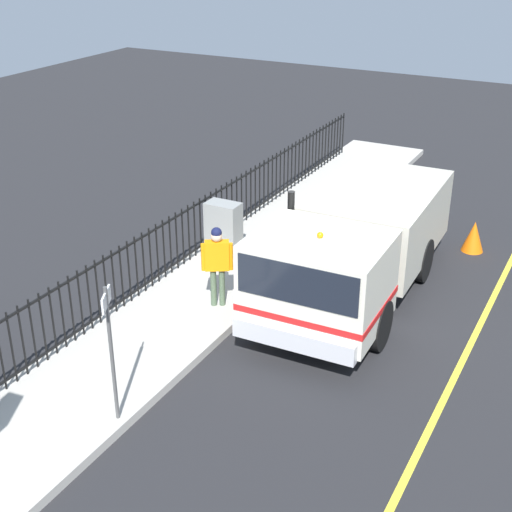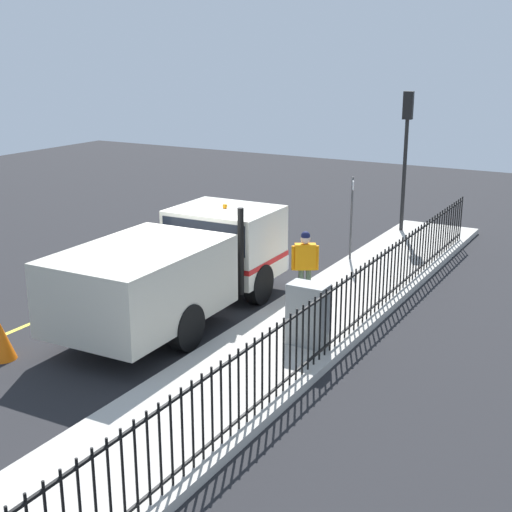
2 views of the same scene
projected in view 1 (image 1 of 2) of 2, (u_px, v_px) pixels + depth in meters
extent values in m
plane|color=#232326|center=(350.00, 302.00, 14.98)|extent=(47.36, 47.36, 0.00)
cube|color=#B7B2A8|center=(232.00, 270.00, 16.14)|extent=(2.49, 21.53, 0.17)
cube|color=yellow|center=(476.00, 333.00, 13.88)|extent=(0.12, 19.37, 0.01)
cube|color=silver|center=(318.00, 279.00, 13.07)|extent=(2.45, 2.06, 1.65)
cube|color=black|center=(319.00, 261.00, 12.91)|extent=(2.26, 2.10, 0.73)
cube|color=beige|center=(376.00, 220.00, 15.83)|extent=(2.50, 3.81, 1.49)
cube|color=silver|center=(293.00, 340.00, 12.48)|extent=(2.29, 0.26, 0.36)
cube|color=red|center=(318.00, 297.00, 13.22)|extent=(2.48, 2.08, 0.12)
cylinder|color=black|center=(378.00, 325.00, 13.22)|extent=(0.32, 0.97, 0.96)
cylinder|color=black|center=(271.00, 299.00, 14.10)|extent=(0.32, 0.97, 0.96)
cylinder|color=black|center=(422.00, 260.00, 15.71)|extent=(0.32, 0.97, 0.96)
cylinder|color=black|center=(329.00, 242.00, 16.59)|extent=(0.32, 0.97, 0.96)
sphere|color=orange|center=(320.00, 235.00, 12.69)|extent=(0.12, 0.12, 0.12)
cylinder|color=black|center=(290.00, 239.00, 14.31)|extent=(0.14, 0.14, 1.98)
cube|color=orange|center=(217.00, 255.00, 14.08)|extent=(0.52, 0.43, 0.60)
sphere|color=beige|center=(217.00, 236.00, 13.91)|extent=(0.22, 0.22, 0.22)
sphere|color=#14193F|center=(216.00, 233.00, 13.88)|extent=(0.21, 0.21, 0.21)
cylinder|color=#4C6047|center=(214.00, 287.00, 14.38)|extent=(0.12, 0.12, 0.80)
cylinder|color=#4C6047|center=(222.00, 287.00, 14.39)|extent=(0.12, 0.12, 0.80)
cylinder|color=orange|center=(203.00, 257.00, 14.08)|extent=(0.09, 0.09, 0.57)
cylinder|color=orange|center=(231.00, 256.00, 14.11)|extent=(0.09, 0.09, 0.57)
cylinder|color=black|center=(343.00, 133.00, 23.57)|extent=(0.04, 0.04, 1.33)
cylinder|color=black|center=(340.00, 135.00, 23.37)|extent=(0.04, 0.04, 1.33)
cylinder|color=black|center=(337.00, 137.00, 23.18)|extent=(0.04, 0.04, 1.33)
cylinder|color=black|center=(334.00, 139.00, 22.98)|extent=(0.04, 0.04, 1.33)
cylinder|color=black|center=(332.00, 141.00, 22.79)|extent=(0.04, 0.04, 1.33)
cylinder|color=black|center=(329.00, 143.00, 22.59)|extent=(0.04, 0.04, 1.33)
cylinder|color=black|center=(325.00, 145.00, 22.40)|extent=(0.04, 0.04, 1.33)
cylinder|color=black|center=(322.00, 147.00, 22.20)|extent=(0.04, 0.04, 1.33)
cylinder|color=black|center=(319.00, 149.00, 22.01)|extent=(0.04, 0.04, 1.33)
cylinder|color=black|center=(316.00, 151.00, 21.81)|extent=(0.04, 0.04, 1.33)
cylinder|color=black|center=(313.00, 153.00, 21.62)|extent=(0.04, 0.04, 1.33)
cylinder|color=black|center=(309.00, 155.00, 21.42)|extent=(0.04, 0.04, 1.33)
cylinder|color=black|center=(306.00, 157.00, 21.23)|extent=(0.04, 0.04, 1.33)
cylinder|color=black|center=(302.00, 159.00, 21.03)|extent=(0.04, 0.04, 1.33)
cylinder|color=black|center=(299.00, 162.00, 20.84)|extent=(0.04, 0.04, 1.33)
cylinder|color=black|center=(295.00, 164.00, 20.64)|extent=(0.04, 0.04, 1.33)
cylinder|color=black|center=(292.00, 166.00, 20.45)|extent=(0.04, 0.04, 1.33)
cylinder|color=black|center=(288.00, 169.00, 20.25)|extent=(0.04, 0.04, 1.33)
cylinder|color=black|center=(284.00, 171.00, 20.06)|extent=(0.04, 0.04, 1.33)
cylinder|color=black|center=(280.00, 174.00, 19.86)|extent=(0.04, 0.04, 1.33)
cylinder|color=black|center=(276.00, 176.00, 19.67)|extent=(0.04, 0.04, 1.33)
cylinder|color=black|center=(272.00, 179.00, 19.47)|extent=(0.04, 0.04, 1.33)
cylinder|color=black|center=(268.00, 182.00, 19.28)|extent=(0.04, 0.04, 1.33)
cylinder|color=black|center=(264.00, 184.00, 19.08)|extent=(0.04, 0.04, 1.33)
cylinder|color=black|center=(260.00, 187.00, 18.89)|extent=(0.04, 0.04, 1.33)
cylinder|color=black|center=(255.00, 190.00, 18.70)|extent=(0.04, 0.04, 1.33)
cylinder|color=black|center=(251.00, 193.00, 18.50)|extent=(0.04, 0.04, 1.33)
cylinder|color=black|center=(246.00, 196.00, 18.31)|extent=(0.04, 0.04, 1.33)
cylinder|color=black|center=(242.00, 199.00, 18.11)|extent=(0.04, 0.04, 1.33)
cylinder|color=black|center=(237.00, 202.00, 17.92)|extent=(0.04, 0.04, 1.33)
cylinder|color=black|center=(232.00, 205.00, 17.72)|extent=(0.04, 0.04, 1.33)
cylinder|color=black|center=(227.00, 208.00, 17.53)|extent=(0.04, 0.04, 1.33)
cylinder|color=black|center=(222.00, 212.00, 17.33)|extent=(0.04, 0.04, 1.33)
cylinder|color=black|center=(217.00, 215.00, 17.14)|extent=(0.04, 0.04, 1.33)
cylinder|color=black|center=(211.00, 218.00, 16.94)|extent=(0.04, 0.04, 1.33)
cylinder|color=black|center=(206.00, 222.00, 16.75)|extent=(0.04, 0.04, 1.33)
cylinder|color=black|center=(200.00, 225.00, 16.55)|extent=(0.04, 0.04, 1.33)
cylinder|color=black|center=(195.00, 229.00, 16.36)|extent=(0.04, 0.04, 1.33)
cylinder|color=black|center=(189.00, 233.00, 16.16)|extent=(0.04, 0.04, 1.33)
cylinder|color=black|center=(183.00, 237.00, 15.97)|extent=(0.04, 0.04, 1.33)
cylinder|color=black|center=(177.00, 241.00, 15.77)|extent=(0.04, 0.04, 1.33)
cylinder|color=black|center=(170.00, 245.00, 15.58)|extent=(0.04, 0.04, 1.33)
cylinder|color=black|center=(164.00, 249.00, 15.38)|extent=(0.04, 0.04, 1.33)
cylinder|color=black|center=(157.00, 253.00, 15.19)|extent=(0.04, 0.04, 1.33)
cylinder|color=black|center=(151.00, 258.00, 14.99)|extent=(0.04, 0.04, 1.33)
cylinder|color=black|center=(144.00, 262.00, 14.80)|extent=(0.04, 0.04, 1.33)
cylinder|color=black|center=(136.00, 267.00, 14.60)|extent=(0.04, 0.04, 1.33)
cylinder|color=black|center=(129.00, 272.00, 14.41)|extent=(0.04, 0.04, 1.33)
cylinder|color=black|center=(122.00, 276.00, 14.21)|extent=(0.04, 0.04, 1.33)
cylinder|color=black|center=(114.00, 281.00, 14.02)|extent=(0.04, 0.04, 1.33)
cylinder|color=black|center=(106.00, 287.00, 13.83)|extent=(0.04, 0.04, 1.33)
cylinder|color=black|center=(98.00, 292.00, 13.63)|extent=(0.04, 0.04, 1.33)
cylinder|color=black|center=(89.00, 297.00, 13.44)|extent=(0.04, 0.04, 1.33)
cylinder|color=black|center=(81.00, 303.00, 13.24)|extent=(0.04, 0.04, 1.33)
cylinder|color=black|center=(72.00, 309.00, 13.05)|extent=(0.04, 0.04, 1.33)
cylinder|color=black|center=(62.00, 315.00, 12.85)|extent=(0.04, 0.04, 1.33)
cylinder|color=black|center=(53.00, 321.00, 12.66)|extent=(0.04, 0.04, 1.33)
cylinder|color=black|center=(43.00, 327.00, 12.46)|extent=(0.04, 0.04, 1.33)
cylinder|color=black|center=(33.00, 334.00, 12.27)|extent=(0.04, 0.04, 1.33)
cylinder|color=black|center=(23.00, 341.00, 12.07)|extent=(0.04, 0.04, 1.33)
cylinder|color=black|center=(12.00, 348.00, 11.88)|extent=(0.04, 0.04, 1.33)
cylinder|color=black|center=(1.00, 355.00, 11.68)|extent=(0.04, 0.04, 1.33)
cube|color=black|center=(191.00, 208.00, 16.02)|extent=(0.04, 18.30, 0.04)
cube|color=black|center=(193.00, 251.00, 16.48)|extent=(0.04, 18.30, 0.04)
cube|color=gray|center=(223.00, 229.00, 16.49)|extent=(0.77, 0.47, 1.25)
cone|color=orange|center=(474.00, 236.00, 17.14)|extent=(0.52, 0.52, 0.74)
cylinder|color=#4C4C4C|center=(112.00, 355.00, 10.79)|extent=(0.06, 0.06, 2.30)
cube|color=white|center=(106.00, 299.00, 10.39)|extent=(0.25, 0.46, 0.24)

